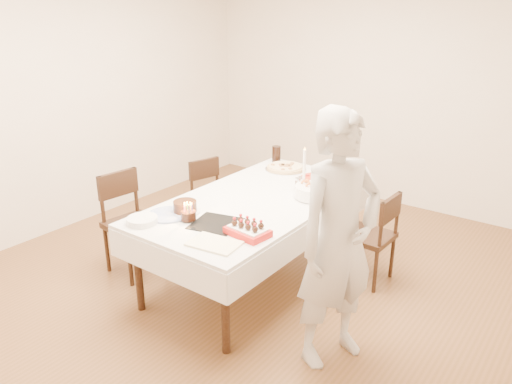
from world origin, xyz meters
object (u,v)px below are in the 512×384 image
Objects in this scene: strawberry_box at (248,230)px; pizza_pepperoni at (319,180)px; dining_table at (256,239)px; chair_right_savory at (368,236)px; cola_glass at (276,154)px; layer_cake at (185,207)px; birthday_cake at (188,211)px; pasta_bowl at (313,192)px; person at (338,241)px; taper_candle at (304,169)px; chair_left_savory at (214,201)px; pizza_white at (286,168)px; chair_left_dessert at (134,225)px.

pizza_pepperoni is at bearing 96.57° from strawberry_box.
chair_right_savory is (0.78, 0.57, 0.04)m from dining_table.
cola_glass is 1.54m from layer_cake.
pasta_bowl is at bearing 62.05° from birthday_cake.
person is at bearing 2.32° from layer_cake.
pizza_pepperoni is 1.38m from birthday_cake.
taper_candle is 1.72× the size of layer_cake.
dining_table is at bearing 64.17° from layer_cake.
taper_candle reaches higher than chair_left_savory.
pasta_bowl is at bearing -31.85° from taper_candle.
person is 0.67m from strawberry_box.
chair_left_savory is at bearing 119.92° from layer_cake.
birthday_cake is at bearing -125.05° from chair_right_savory.
cola_glass reaches higher than birthday_cake.
person is 5.58× the size of pasta_bowl.
pizza_white is at bearing 168.86° from chair_right_savory.
taper_candle reaches higher than dining_table.
pizza_white is 2.45× the size of cola_glass.
taper_candle reaches higher than chair_left_dessert.
person is at bearing 7.25° from strawberry_box.
birthday_cake reaches higher than chair_left_savory.
taper_candle reaches higher than birthday_cake.
layer_cake is (-0.49, -0.96, -0.15)m from taper_candle.
pasta_bowl is at bearing 39.20° from dining_table.
chair_left_savory is at bearing -90.15° from chair_left_dessert.
strawberry_box is at bearing -90.24° from pasta_bowl.
person is 4.28× the size of pizza_white.
taper_candle is 1.09m from layer_cake.
pizza_white is (0.60, 0.40, 0.37)m from chair_left_savory.
cola_glass reaches higher than pasta_bowl.
pizza_pepperoni is 1.27m from strawberry_box.
chair_left_dessert reaches higher than pizza_white.
chair_right_savory is 1.10m from pizza_white.
layer_cake is (0.56, -0.97, 0.39)m from chair_left_savory.
layer_cake reaches higher than pizza_pepperoni.
chair_right_savory is 0.90× the size of chair_left_dessert.
pasta_bowl is 0.90m from strawberry_box.
pasta_bowl is at bearing 60.92° from person.
layer_cake is at bearing -111.91° from pizza_pepperoni.
strawberry_box is at bearing 119.10° from person.
pizza_white is at bearing 93.61° from birthday_cake.
chair_left_savory is 1.60m from strawberry_box.
dining_table is 0.97m from chair_right_savory.
layer_cake reaches higher than pizza_white.
person is (1.97, 0.04, 0.41)m from chair_left_dessert.
pizza_white is at bearing 140.58° from pasta_bowl.
person is 2.10m from cola_glass.
birthday_cake is at bearing -172.41° from strawberry_box.
chair_left_dessert is (-0.94, -0.55, 0.08)m from dining_table.
birthday_cake reaches higher than pizza_white.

